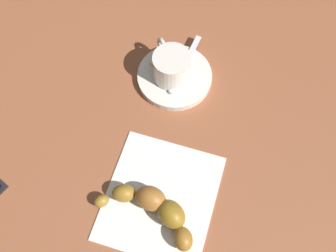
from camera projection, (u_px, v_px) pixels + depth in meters
The scene contains 7 objects.
ground_plane at pixel (155, 133), 0.63m from camera, with size 1.80×1.80×0.00m, color brown.
saucer at pixel (175, 77), 0.67m from camera, with size 0.12×0.12×0.01m, color silver.
espresso_cup at pixel (171, 66), 0.64m from camera, with size 0.07×0.07×0.05m.
teaspoon at pixel (180, 74), 0.66m from camera, with size 0.12×0.02×0.01m.
sugar_packet at pixel (169, 58), 0.67m from camera, with size 0.06×0.02×0.01m, color beige.
napkin at pixel (160, 197), 0.58m from camera, with size 0.17×0.15×0.00m, color silver.
croissant at pixel (157, 211), 0.55m from camera, with size 0.10×0.16×0.04m.
Camera 1 is at (-0.24, -0.12, 0.57)m, focal length 43.43 mm.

